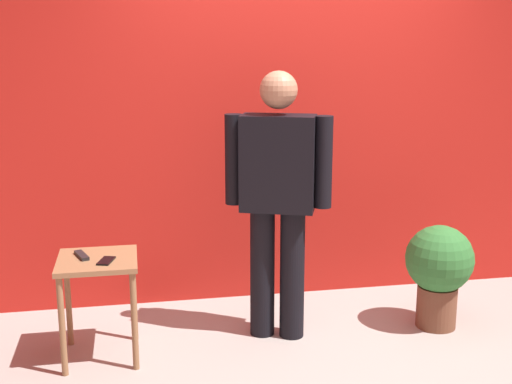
# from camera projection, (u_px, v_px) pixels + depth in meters

# --- Properties ---
(ground_plane) EXTENTS (12.00, 12.00, 0.00)m
(ground_plane) POSITION_uv_depth(u_px,v_px,m) (344.00, 372.00, 3.79)
(ground_plane) COLOR #9E9991
(back_wall_red) EXTENTS (6.10, 0.12, 2.87)m
(back_wall_red) POSITION_uv_depth(u_px,v_px,m) (293.00, 100.00, 4.72)
(back_wall_red) COLOR red
(back_wall_red) RESTS_ON ground_plane
(standing_person) EXTENTS (0.66, 0.37, 1.68)m
(standing_person) POSITION_uv_depth(u_px,v_px,m) (278.00, 192.00, 4.07)
(standing_person) COLOR black
(standing_person) RESTS_ON ground_plane
(side_table) EXTENTS (0.46, 0.46, 0.62)m
(side_table) POSITION_uv_depth(u_px,v_px,m) (98.00, 277.00, 3.87)
(side_table) COLOR olive
(side_table) RESTS_ON ground_plane
(cell_phone) EXTENTS (0.11, 0.16, 0.01)m
(cell_phone) POSITION_uv_depth(u_px,v_px,m) (106.00, 261.00, 3.78)
(cell_phone) COLOR black
(cell_phone) RESTS_ON side_table
(tv_remote) EXTENTS (0.10, 0.17, 0.02)m
(tv_remote) POSITION_uv_depth(u_px,v_px,m) (82.00, 255.00, 3.86)
(tv_remote) COLOR black
(tv_remote) RESTS_ON side_table
(potted_plant) EXTENTS (0.44, 0.44, 0.69)m
(potted_plant) POSITION_uv_depth(u_px,v_px,m) (439.00, 268.00, 4.31)
(potted_plant) COLOR brown
(potted_plant) RESTS_ON ground_plane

